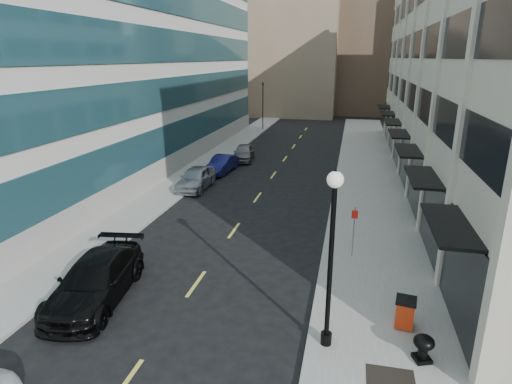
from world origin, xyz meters
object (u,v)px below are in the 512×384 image
at_px(traffic_signal, 263,85).
at_px(car_blue_sedan, 222,164).
at_px(car_black_pickup, 96,280).
at_px(car_silver_sedan, 196,178).
at_px(car_grey_sedan, 244,153).
at_px(lamppost, 331,246).
at_px(urn_planter, 423,346).
at_px(sign_post, 354,225).
at_px(trash_bin, 405,312).

height_order(traffic_signal, car_blue_sedan, traffic_signal).
height_order(car_black_pickup, car_silver_sedan, car_black_pickup).
distance_m(car_grey_sedan, lamppost, 27.26).
distance_m(car_black_pickup, urn_planter, 12.03).
bearing_deg(car_black_pickup, car_silver_sedan, 87.73).
bearing_deg(sign_post, car_silver_sedan, 144.53).
distance_m(car_black_pickup, lamppost, 9.50).
height_order(car_blue_sedan, car_grey_sedan, car_grey_sedan).
bearing_deg(car_blue_sedan, car_silver_sedan, -90.11).
relative_size(car_silver_sedan, car_blue_sedan, 1.11).
distance_m(car_black_pickup, trash_bin, 11.61).
bearing_deg(lamppost, traffic_signal, 104.52).
relative_size(car_silver_sedan, urn_planter, 5.29).
relative_size(traffic_signal, sign_post, 2.85).
relative_size(traffic_signal, car_black_pickup, 1.19).
distance_m(sign_post, urn_planter, 7.46).
xyz_separation_m(car_grey_sedan, trash_bin, (11.86, -23.93, 0.00)).
relative_size(car_black_pickup, car_silver_sedan, 1.24).
bearing_deg(car_silver_sedan, lamppost, -56.85).
bearing_deg(car_silver_sedan, car_blue_sedan, 84.33).
relative_size(car_black_pickup, urn_planter, 6.56).
height_order(car_grey_sedan, urn_planter, car_grey_sedan).
xyz_separation_m(car_blue_sedan, urn_planter, (12.92, -21.00, -0.01)).
bearing_deg(traffic_signal, car_black_pickup, -87.10).
bearing_deg(sign_post, car_blue_sedan, 131.22).
relative_size(car_blue_sedan, trash_bin, 3.84).
bearing_deg(car_grey_sedan, car_silver_sedan, -103.28).
xyz_separation_m(car_black_pickup, car_grey_sedan, (-0.26, 24.47, -0.11)).
xyz_separation_m(traffic_signal, sign_post, (11.90, -36.12, -3.99)).
bearing_deg(sign_post, car_grey_sedan, 122.04).
relative_size(traffic_signal, car_grey_sedan, 1.61).
distance_m(car_silver_sedan, lamppost, 19.31).
distance_m(car_black_pickup, car_grey_sedan, 24.47).
distance_m(traffic_signal, car_black_pickup, 42.33).
xyz_separation_m(car_blue_sedan, trash_bin, (12.54, -19.29, 0.05)).
bearing_deg(lamppost, car_silver_sedan, 123.12).
bearing_deg(trash_bin, car_blue_sedan, 132.19).
xyz_separation_m(car_black_pickup, urn_planter, (11.97, -1.17, -0.16)).
height_order(car_black_pickup, car_blue_sedan, car_black_pickup).
bearing_deg(lamppost, car_blue_sedan, 115.55).
distance_m(traffic_signal, car_silver_sedan, 27.45).
bearing_deg(urn_planter, sign_post, 107.33).
distance_m(car_black_pickup, car_silver_sedan, 15.07).
xyz_separation_m(traffic_signal, car_black_pickup, (2.13, -42.00, -4.87)).
relative_size(car_silver_sedan, lamppost, 0.79).
bearing_deg(traffic_signal, lamppost, -75.48).
distance_m(traffic_signal, car_blue_sedan, 22.76).
distance_m(car_grey_sedan, urn_planter, 28.41).
bearing_deg(car_blue_sedan, traffic_signal, 98.64).
xyz_separation_m(trash_bin, lamppost, (-2.59, -1.53, 2.93)).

